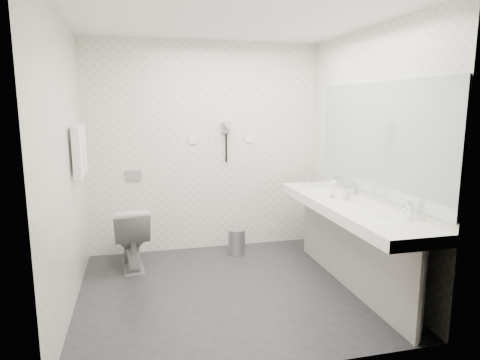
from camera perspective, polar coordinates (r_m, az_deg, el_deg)
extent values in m
plane|color=#26252A|center=(4.23, -1.54, -14.60)|extent=(2.80, 2.80, 0.00)
plane|color=white|center=(3.91, -1.72, 20.92)|extent=(2.80, 2.80, 0.00)
plane|color=white|center=(5.14, -4.70, 4.32)|extent=(2.80, 0.00, 2.80)
plane|color=white|center=(2.63, 4.37, -1.26)|extent=(2.80, 0.00, 2.80)
plane|color=white|center=(3.83, -22.54, 1.58)|extent=(0.00, 2.60, 2.60)
plane|color=white|center=(4.39, 16.58, 2.93)|extent=(0.00, 2.60, 2.60)
cube|color=white|center=(4.16, 14.37, -3.65)|extent=(0.55, 2.20, 0.10)
cube|color=#999591|center=(4.29, 14.42, -9.15)|extent=(0.03, 2.15, 0.75)
cylinder|color=silver|center=(3.50, 23.15, -14.23)|extent=(0.06, 0.06, 0.75)
cylinder|color=silver|center=(5.20, 9.29, -5.55)|extent=(0.06, 0.06, 0.75)
cube|color=#B2BCC6|center=(4.19, 17.92, 5.29)|extent=(0.02, 2.20, 1.05)
ellipsoid|color=white|center=(3.61, 19.26, -5.43)|extent=(0.40, 0.31, 0.05)
ellipsoid|color=white|center=(4.72, 10.69, -1.44)|extent=(0.40, 0.31, 0.05)
cylinder|color=silver|center=(3.70, 21.88, -3.80)|extent=(0.04, 0.04, 0.15)
cylinder|color=silver|center=(4.79, 12.85, -0.27)|extent=(0.04, 0.04, 0.15)
imported|color=silver|center=(4.25, 14.06, -1.89)|extent=(0.06, 0.06, 0.11)
imported|color=silver|center=(4.33, 12.29, -1.81)|extent=(0.08, 0.08, 0.08)
cylinder|color=silver|center=(4.36, 14.14, -1.60)|extent=(0.07, 0.07, 0.11)
cylinder|color=silver|center=(4.55, 14.75, -1.13)|extent=(0.08, 0.08, 0.11)
imported|color=white|center=(4.81, -14.45, -7.43)|extent=(0.43, 0.70, 0.69)
cube|color=#B2B5BA|center=(5.10, -14.09, 0.61)|extent=(0.18, 0.02, 0.12)
cylinder|color=#B2B5BA|center=(5.12, -0.47, -8.37)|extent=(0.23, 0.23, 0.29)
cylinder|color=#B2B5BA|center=(5.07, -0.47, -6.74)|extent=(0.21, 0.21, 0.02)
cylinder|color=silver|center=(4.34, -21.09, 6.58)|extent=(0.02, 0.62, 0.02)
cube|color=white|center=(4.22, -21.00, 3.50)|extent=(0.07, 0.24, 0.48)
cube|color=white|center=(4.50, -20.57, 3.89)|extent=(0.07, 0.24, 0.48)
cube|color=#97989C|center=(5.14, -1.92, 7.14)|extent=(0.10, 0.04, 0.14)
cylinder|color=#97989C|center=(5.07, -1.75, 7.44)|extent=(0.08, 0.14, 0.08)
cylinder|color=black|center=(5.14, -1.87, 4.35)|extent=(0.02, 0.02, 0.35)
cube|color=white|center=(5.10, -6.37, 5.38)|extent=(0.09, 0.02, 0.09)
cube|color=white|center=(5.24, 1.28, 5.56)|extent=(0.09, 0.02, 0.09)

